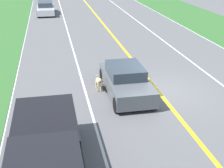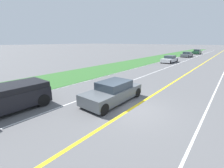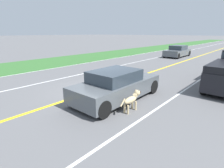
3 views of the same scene
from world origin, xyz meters
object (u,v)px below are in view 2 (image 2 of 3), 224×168
(dog, at_px, (104,89))
(car_trailing_mid, at_px, (187,55))
(ego_car, at_px, (113,92))
(car_trailing_far, at_px, (197,52))
(car_trailing_near, at_px, (170,59))

(dog, xyz_separation_m, car_trailing_mid, (2.57, -34.47, 0.13))
(ego_car, bearing_deg, car_trailing_mid, -83.81)
(ego_car, xyz_separation_m, car_trailing_far, (3.72, -46.95, 0.03))
(car_trailing_mid, height_order, car_trailing_far, car_trailing_far)
(dog, relative_size, car_trailing_mid, 0.27)
(car_trailing_near, distance_m, car_trailing_mid, 13.30)
(ego_car, relative_size, car_trailing_near, 0.93)
(car_trailing_far, bearing_deg, ego_car, 94.53)
(dog, distance_m, car_trailing_mid, 34.57)
(ego_car, xyz_separation_m, car_trailing_near, (3.66, -21.72, -0.04))
(car_trailing_mid, relative_size, car_trailing_far, 1.08)
(car_trailing_mid, bearing_deg, car_trailing_near, 90.59)
(ego_car, bearing_deg, dog, -24.07)
(ego_car, distance_m, car_trailing_near, 22.03)
(car_trailing_near, bearing_deg, ego_car, 99.57)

